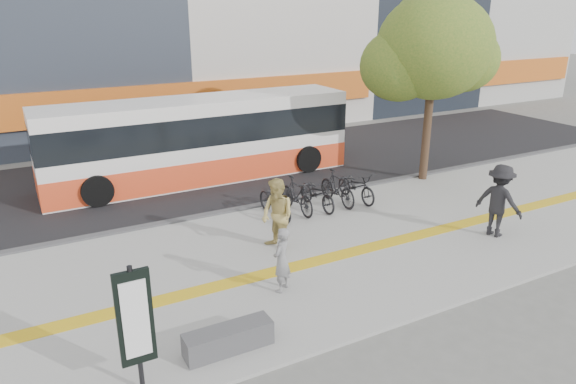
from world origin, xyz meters
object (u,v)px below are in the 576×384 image
signboard (135,320)px  bus (200,142)px  pedestrian_dark (499,201)px  seated_woman (282,260)px  pedestrian_tan (277,216)px  street_tree (431,49)px  bench (228,339)px

signboard → bus: (4.53, 10.01, 0.03)m
signboard → pedestrian_dark: 9.89m
seated_woman → pedestrian_dark: 6.36m
signboard → pedestrian_tan: size_ratio=1.19×
bus → seated_woman: size_ratio=7.37×
pedestrian_tan → pedestrian_dark: bearing=58.6°
signboard → street_tree: 13.40m
bus → seated_woman: bus is taller
bench → seated_woman: size_ratio=1.11×
bench → street_tree: bearing=31.6°
bus → pedestrian_tan: bearing=-92.7°
street_tree → pedestrian_dark: bearing=-108.9°
bench → pedestrian_dark: bearing=8.9°
street_tree → bus: street_tree is taller
bus → seated_woman: bearing=-97.8°
bus → pedestrian_dark: size_ratio=5.47×
seated_woman → pedestrian_dark: size_ratio=0.74×
bench → signboard: (-1.60, -0.31, 1.06)m
bench → bus: (2.93, 9.70, 1.09)m
street_tree → pedestrian_tan: size_ratio=3.41×
bench → pedestrian_dark: (8.16, 1.27, 0.75)m
seated_woman → pedestrian_tan: size_ratio=0.78×
street_tree → seated_woman: bearing=-149.9°
bench → pedestrian_dark: size_ratio=0.82×
street_tree → signboard: bearing=-150.9°
bus → bench: bearing=-106.8°
bench → street_tree: size_ratio=0.25×
street_tree → bench: bearing=-148.4°
street_tree → bus: bearing=151.7°
pedestrian_dark → pedestrian_tan: bearing=55.3°
bench → street_tree: 12.23m
signboard → bus: bus is taller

